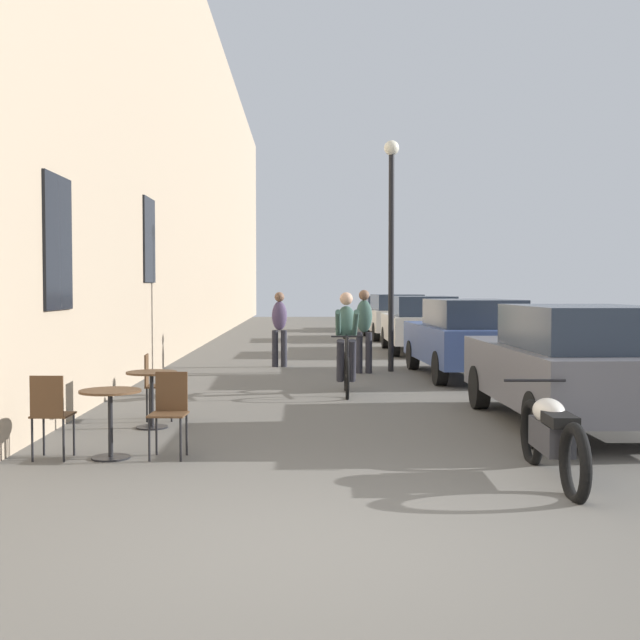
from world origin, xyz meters
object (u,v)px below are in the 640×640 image
(cyclist_on_bicycle, at_px, (346,346))
(parked_car_second, at_px, (467,337))
(cafe_table_near, at_px, (110,409))
(cafe_chair_near_toward_wall, at_px, (50,411))
(parked_car_fifth, at_px, (383,312))
(parked_car_third, at_px, (421,323))
(parked_car_fourth, at_px, (395,316))
(cafe_chair_mid_toward_street, at_px, (154,382))
(parked_car_nearest, at_px, (572,364))
(cafe_table_mid, at_px, (152,387))
(parked_motorcycle, at_px, (552,436))
(street_lamp, at_px, (391,225))
(pedestrian_mid, at_px, (279,325))
(pedestrian_near, at_px, (364,326))
(cafe_chair_near_toward_street, at_px, (170,408))

(cyclist_on_bicycle, relative_size, parked_car_second, 0.40)
(cafe_table_near, xyz_separation_m, cafe_chair_near_toward_wall, (-0.60, -0.08, -0.00))
(cyclist_on_bicycle, relative_size, parked_car_fifth, 0.43)
(parked_car_third, xyz_separation_m, parked_car_fourth, (-0.04, 5.93, 0.00))
(cafe_table_near, distance_m, parked_car_second, 9.23)
(cafe_chair_mid_toward_street, xyz_separation_m, parked_car_nearest, (5.44, -0.65, 0.29))
(cafe_table_mid, xyz_separation_m, parked_car_third, (5.16, 11.81, 0.29))
(cafe_chair_mid_toward_street, xyz_separation_m, parked_motorcycle, (4.32, -3.44, -0.11))
(cyclist_on_bicycle, bearing_deg, street_lamp, 72.25)
(cafe_chair_near_toward_wall, bearing_deg, cafe_table_near, 7.26)
(cafe_table_mid, bearing_deg, parked_car_fourth, 73.89)
(parked_motorcycle, bearing_deg, pedestrian_mid, 104.88)
(cyclist_on_bicycle, height_order, pedestrian_near, pedestrian_near)
(cafe_table_near, bearing_deg, street_lamp, 65.88)
(cafe_table_mid, distance_m, cafe_chair_mid_toward_street, 0.61)
(cafe_chair_near_toward_wall, relative_size, cyclist_on_bicycle, 0.51)
(pedestrian_mid, xyz_separation_m, parked_car_fifth, (3.93, 15.88, -0.20))
(parked_car_second, distance_m, parked_motorcycle, 8.62)
(cafe_chair_mid_toward_street, height_order, street_lamp, street_lamp)
(pedestrian_near, bearing_deg, street_lamp, 31.42)
(cafe_chair_mid_toward_street, bearing_deg, pedestrian_mid, 78.60)
(parked_car_nearest, relative_size, parked_car_fifth, 1.07)
(cafe_table_near, height_order, parked_car_fourth, parked_car_fourth)
(cafe_table_near, distance_m, pedestrian_mid, 9.85)
(street_lamp, height_order, parked_car_fourth, street_lamp)
(cafe_table_mid, xyz_separation_m, parked_car_fifth, (5.32, 23.78, 0.23))
(cafe_chair_mid_toward_street, relative_size, pedestrian_near, 0.51)
(cafe_chair_near_toward_street, distance_m, cafe_chair_near_toward_wall, 1.21)
(cafe_chair_mid_toward_street, height_order, pedestrian_near, pedestrian_near)
(street_lamp, bearing_deg, cafe_chair_mid_toward_street, -121.83)
(pedestrian_mid, distance_m, parked_car_nearest, 8.87)
(cafe_table_near, relative_size, pedestrian_mid, 0.43)
(cafe_table_mid, height_order, cyclist_on_bicycle, cyclist_on_bicycle)
(cafe_chair_near_toward_wall, relative_size, parked_car_fourth, 0.20)
(cyclist_on_bicycle, xyz_separation_m, parked_car_third, (2.51, 8.54, -0.00))
(pedestrian_near, distance_m, parked_motorcycle, 9.39)
(pedestrian_near, distance_m, pedestrian_mid, 2.29)
(cafe_table_near, height_order, parked_car_fifth, parked_car_fifth)
(cafe_table_near, height_order, cafe_chair_mid_toward_street, cafe_chair_mid_toward_street)
(parked_car_fifth, relative_size, parked_motorcycle, 1.92)
(pedestrian_mid, xyz_separation_m, parked_car_nearest, (3.97, -7.93, -0.14))
(parked_car_nearest, bearing_deg, street_lamp, 102.78)
(parked_car_second, xyz_separation_m, parked_motorcycle, (-0.96, -8.55, -0.40))
(parked_car_nearest, bearing_deg, cafe_chair_near_toward_wall, -162.83)
(street_lamp, height_order, parked_car_fifth, street_lamp)
(pedestrian_near, distance_m, parked_car_nearest, 6.87)
(cafe_chair_near_toward_wall, relative_size, pedestrian_mid, 0.53)
(parked_car_nearest, bearing_deg, pedestrian_near, 108.37)
(cafe_table_mid, xyz_separation_m, pedestrian_mid, (1.39, 7.89, 0.43))
(cafe_table_near, bearing_deg, cafe_chair_near_toward_wall, -172.74)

